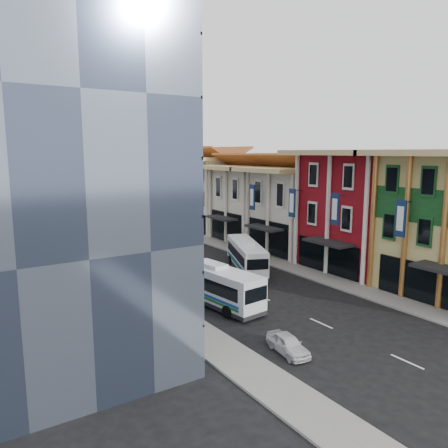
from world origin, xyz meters
TOP-DOWN VIEW (x-y plane):
  - ground at (0.00, 0.00)m, footprint 200.00×200.00m
  - sidewalk_right at (8.50, 22.00)m, footprint 3.00×90.00m
  - sidewalk_left at (-8.50, 22.00)m, footprint 3.00×90.00m
  - shophouse_red at (14.00, 17.00)m, footprint 8.00×10.00m
  - shophouse_cream_near at (14.00, 26.50)m, footprint 8.00×9.00m
  - shophouse_cream_mid at (14.00, 35.50)m, footprint 8.00×9.00m
  - shophouse_cream_far at (14.00, 46.00)m, footprint 8.00×12.00m
  - office_tower at (-17.00, 19.00)m, footprint 12.00×26.00m
  - office_block_far at (-16.00, 42.00)m, footprint 10.00×18.00m
  - bus_left_near at (-4.37, 16.19)m, footprint 3.75×10.93m
  - bus_left_far at (-5.11, 27.01)m, footprint 5.28×10.41m
  - bus_right at (3.94, 22.72)m, footprint 6.27×10.27m
  - sedan_left at (-5.20, 5.72)m, footprint 1.90×3.67m

SIDE VIEW (x-z plane):
  - ground at x=0.00m, z-range 0.00..0.00m
  - sidewalk_right at x=8.50m, z-range 0.00..0.15m
  - sidewalk_left at x=-8.50m, z-range 0.00..0.15m
  - sedan_left at x=-5.20m, z-range 0.00..1.19m
  - bus_left_far at x=-5.11m, z-range 0.00..3.26m
  - bus_right at x=3.94m, z-range 0.00..3.26m
  - bus_left_near at x=-4.37m, z-range 0.00..3.44m
  - shophouse_cream_near at x=14.00m, z-range 0.00..10.00m
  - shophouse_cream_mid at x=14.00m, z-range 0.00..10.00m
  - shophouse_cream_far at x=14.00m, z-range 0.00..11.00m
  - shophouse_red at x=14.00m, z-range 0.00..12.00m
  - office_block_far at x=-16.00m, z-range 0.00..14.00m
  - office_tower at x=-17.00m, z-range 0.00..30.00m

